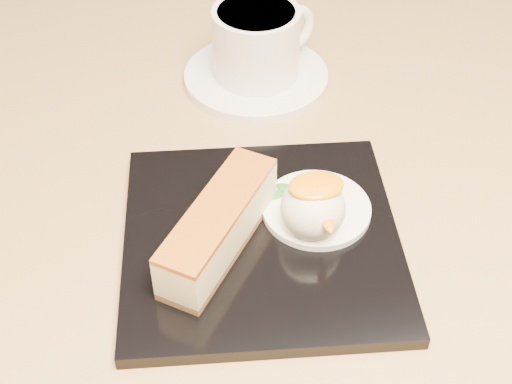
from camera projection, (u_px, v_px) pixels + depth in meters
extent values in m
cube|color=olive|center=(247.00, 185.00, 0.66)|extent=(0.80, 0.80, 0.04)
cube|color=black|center=(261.00, 239.00, 0.58)|extent=(0.25, 0.25, 0.01)
cube|color=brown|center=(220.00, 243.00, 0.56)|extent=(0.11, 0.13, 0.01)
cube|color=beige|center=(219.00, 225.00, 0.55)|extent=(0.11, 0.13, 0.03)
cube|color=maroon|center=(218.00, 208.00, 0.53)|extent=(0.11, 0.13, 0.00)
cylinder|color=white|center=(316.00, 209.00, 0.59)|extent=(0.09, 0.09, 0.01)
sphere|color=white|center=(313.00, 208.00, 0.56)|extent=(0.05, 0.05, 0.05)
ellipsoid|color=orange|center=(316.00, 186.00, 0.54)|extent=(0.04, 0.03, 0.01)
ellipsoid|color=#2C7D29|center=(275.00, 194.00, 0.59)|extent=(0.02, 0.01, 0.00)
ellipsoid|color=#2C7D29|center=(286.00, 187.00, 0.60)|extent=(0.02, 0.02, 0.00)
ellipsoid|color=#2C7D29|center=(263.00, 189.00, 0.60)|extent=(0.01, 0.02, 0.00)
cylinder|color=white|center=(256.00, 77.00, 0.74)|extent=(0.15, 0.15, 0.01)
cylinder|color=white|center=(256.00, 43.00, 0.72)|extent=(0.09, 0.09, 0.07)
cylinder|color=black|center=(256.00, 13.00, 0.69)|extent=(0.08, 0.08, 0.00)
torus|color=white|center=(294.00, 28.00, 0.74)|extent=(0.05, 0.03, 0.05)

